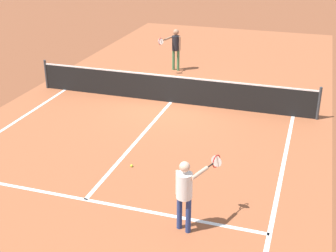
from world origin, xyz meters
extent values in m
plane|color=brown|center=(0.00, 0.00, 0.00)|extent=(60.00, 60.00, 0.00)
cube|color=#9E5433|center=(0.00, 0.00, 0.00)|extent=(10.62, 24.40, 0.00)
cube|color=white|center=(4.11, -5.95, 0.00)|extent=(0.10, 11.89, 0.01)
cube|color=white|center=(0.00, -6.40, 0.00)|extent=(8.22, 0.10, 0.01)
cube|color=white|center=(0.00, -3.20, 0.00)|extent=(0.10, 6.40, 0.01)
cylinder|color=#33383D|center=(-4.84, 0.00, 0.54)|extent=(0.09, 0.09, 1.07)
cylinder|color=#33383D|center=(4.84, 0.00, 0.54)|extent=(0.09, 0.09, 1.07)
cube|color=black|center=(0.00, 0.00, 0.46)|extent=(9.68, 0.02, 0.91)
cube|color=white|center=(0.00, 0.00, 0.94)|extent=(9.68, 0.03, 0.05)
cylinder|color=navy|center=(2.32, -6.74, 0.39)|extent=(0.11, 0.11, 0.77)
cylinder|color=navy|center=(2.53, -6.82, 0.39)|extent=(0.11, 0.11, 0.77)
cylinder|color=white|center=(2.42, -6.78, 1.05)|extent=(0.32, 0.32, 0.54)
sphere|color=beige|center=(2.42, -6.78, 1.47)|extent=(0.21, 0.21, 0.21)
cylinder|color=beige|center=(2.26, -6.72, 1.05)|extent=(0.08, 0.08, 0.53)
cylinder|color=beige|center=(2.67, -6.59, 1.27)|extent=(0.25, 0.52, 0.08)
cylinder|color=black|center=(2.80, -6.24, 1.27)|extent=(0.10, 0.22, 0.03)
torus|color=red|center=(2.88, -6.01, 1.27)|extent=(0.12, 0.27, 0.28)
cylinder|color=silver|center=(2.88, -6.01, 1.27)|extent=(0.24, 0.09, 0.25)
cylinder|color=#3F7247|center=(-0.82, 3.59, 0.42)|extent=(0.11, 0.11, 0.85)
cylinder|color=#3F7247|center=(-1.04, 3.63, 0.42)|extent=(0.11, 0.11, 0.85)
cylinder|color=black|center=(-0.93, 3.61, 1.14)|extent=(0.32, 0.32, 0.59)
sphere|color=#A87A5B|center=(-0.93, 3.61, 1.60)|extent=(0.23, 0.23, 0.23)
cylinder|color=#A87A5B|center=(-0.76, 3.58, 1.15)|extent=(0.08, 0.08, 0.58)
cylinder|color=#A87A5B|center=(-1.16, 3.37, 1.39)|extent=(0.20, 0.58, 0.08)
cylinder|color=black|center=(-1.24, 2.98, 1.39)|extent=(0.07, 0.22, 0.03)
torus|color=red|center=(-1.29, 2.74, 1.39)|extent=(0.08, 0.28, 0.28)
cylinder|color=silver|center=(-1.29, 2.74, 1.39)|extent=(0.25, 0.06, 0.25)
sphere|color=#CCE033|center=(0.42, -4.66, 0.03)|extent=(0.07, 0.07, 0.07)
camera|label=1|loc=(4.52, -14.32, 5.82)|focal=49.87mm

